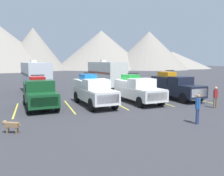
{
  "coord_description": "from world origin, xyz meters",
  "views": [
    {
      "loc": [
        -6.47,
        -18.45,
        3.53
      ],
      "look_at": [
        0.0,
        0.14,
        1.2
      ],
      "focal_mm": 36.48,
      "sensor_mm": 36.0,
      "label": 1
    }
  ],
  "objects": [
    {
      "name": "lot_stripe_a",
      "position": [
        -7.76,
        -0.86,
        0.0
      ],
      "size": [
        0.12,
        5.5,
        0.01
      ],
      "primitive_type": "cube",
      "color": "gold",
      "rests_on": "ground"
    },
    {
      "name": "ground_plane",
      "position": [
        0.0,
        0.0,
        0.0
      ],
      "size": [
        240.0,
        240.0,
        0.0
      ],
      "primitive_type": "plane",
      "color": "#38383D"
    },
    {
      "name": "person_a",
      "position": [
        2.2,
        -8.2,
        0.99
      ],
      "size": [
        0.34,
        0.3,
        1.71
      ],
      "color": "navy",
      "rests_on": "ground"
    },
    {
      "name": "pickup_truck_a",
      "position": [
        -6.06,
        -0.41,
        1.14
      ],
      "size": [
        2.54,
        5.46,
        2.47
      ],
      "color": "#144723",
      "rests_on": "ground"
    },
    {
      "name": "lot_stripe_e",
      "position": [
        7.76,
        -0.86,
        0.0
      ],
      "size": [
        0.12,
        5.5,
        0.01
      ],
      "primitive_type": "cube",
      "color": "gold",
      "rests_on": "ground"
    },
    {
      "name": "lot_stripe_d",
      "position": [
        3.88,
        -0.86,
        0.0
      ],
      "size": [
        0.12,
        5.5,
        0.01
      ],
      "primitive_type": "cube",
      "color": "gold",
      "rests_on": "ground"
    },
    {
      "name": "dog",
      "position": [
        -7.62,
        -6.56,
        0.44
      ],
      "size": [
        0.88,
        0.55,
        0.65
      ],
      "color": "olive",
      "rests_on": "ground"
    },
    {
      "name": "pickup_truck_c",
      "position": [
        1.93,
        -0.93,
        1.15
      ],
      "size": [
        2.57,
        5.57,
        2.5
      ],
      "color": "white",
      "rests_on": "ground"
    },
    {
      "name": "pickup_truck_d",
      "position": [
        6.02,
        -0.47,
        1.21
      ],
      "size": [
        2.43,
        5.71,
        2.68
      ],
      "color": "black",
      "rests_on": "ground"
    },
    {
      "name": "camper_trailer_b",
      "position": [
        2.38,
        9.13,
        1.95
      ],
      "size": [
        3.32,
        8.1,
        3.7
      ],
      "color": "silver",
      "rests_on": "ground"
    },
    {
      "name": "mountain_ridge",
      "position": [
        -3.95,
        75.17,
        7.93
      ],
      "size": [
        145.66,
        46.19,
        17.36
      ],
      "color": "gray",
      "rests_on": "ground"
    },
    {
      "name": "lot_stripe_b",
      "position": [
        -3.88,
        -0.86,
        0.0
      ],
      "size": [
        0.12,
        5.5,
        0.01
      ],
      "primitive_type": "cube",
      "color": "gold",
      "rests_on": "ground"
    },
    {
      "name": "person_b",
      "position": [
        6.46,
        -5.04,
        0.94
      ],
      "size": [
        0.35,
        0.26,
        1.63
      ],
      "color": "#726047",
      "rests_on": "ground"
    },
    {
      "name": "pickup_truck_b",
      "position": [
        -1.96,
        -0.83,
        1.2
      ],
      "size": [
        2.45,
        5.91,
        2.6
      ],
      "color": "white",
      "rests_on": "ground"
    },
    {
      "name": "lot_stripe_c",
      "position": [
        0.0,
        -0.86,
        0.0
      ],
      "size": [
        0.12,
        5.5,
        0.01
      ],
      "primitive_type": "cube",
      "color": "gold",
      "rests_on": "ground"
    },
    {
      "name": "camper_trailer_a",
      "position": [
        -6.2,
        8.55,
        1.94
      ],
      "size": [
        3.31,
        8.16,
        3.67
      ],
      "color": "silver",
      "rests_on": "ground"
    }
  ]
}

